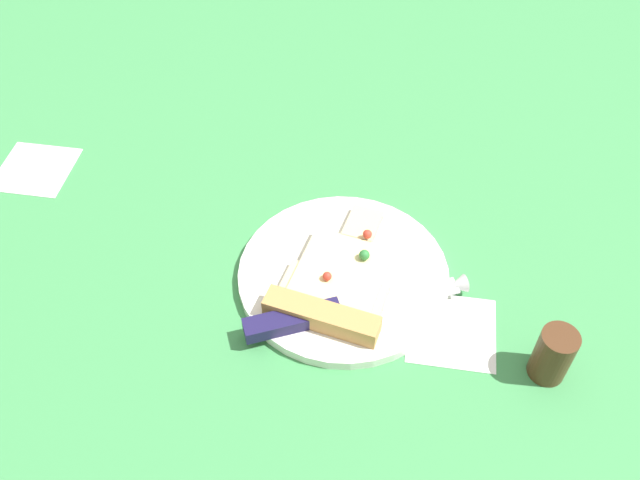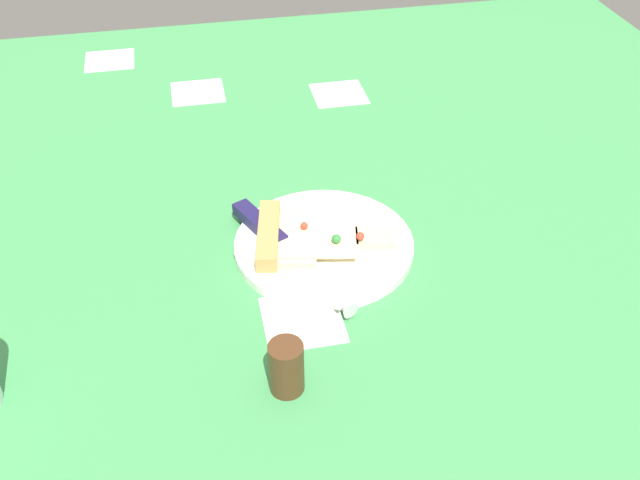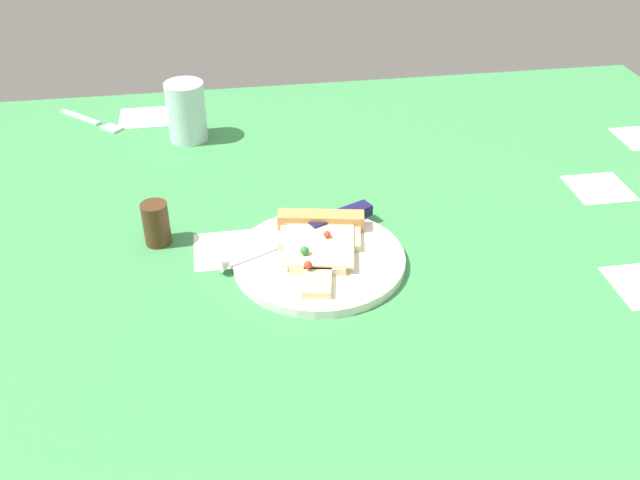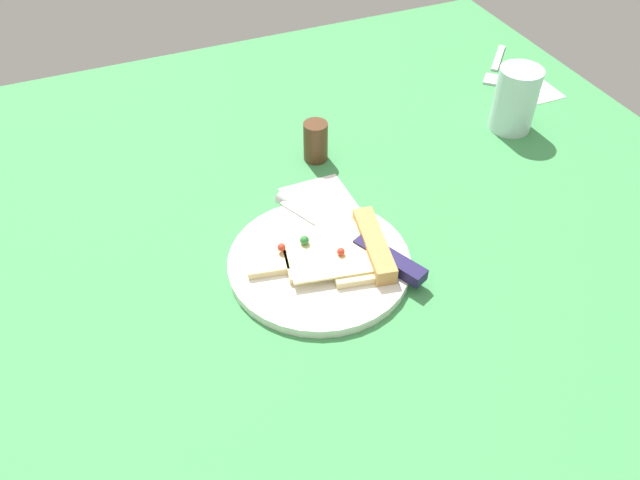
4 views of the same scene
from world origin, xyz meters
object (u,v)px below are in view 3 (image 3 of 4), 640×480
drinking_glass (186,111)px  pepper_shaker (156,224)px  fork (93,121)px  plate (319,260)px  pizza_slice (320,240)px  knife (313,229)px

drinking_glass → pepper_shaker: 32.41cm
pepper_shaker → fork: 43.43cm
plate → fork: plate is taller
plate → pizza_slice: bearing=-100.7°
knife → plate: bearing=154.7°
pizza_slice → drinking_glass: drinking_glass is taller
pizza_slice → drinking_glass: 41.76cm
pizza_slice → fork: pizza_slice is taller
pizza_slice → fork: (34.73, -47.15, -1.61)cm
pizza_slice → fork: size_ratio=1.50×
pizza_slice → drinking_glass: (17.34, -37.86, 3.13)cm
plate → knife: size_ratio=1.01×
knife → fork: knife is taller
plate → pizza_slice: 2.95cm
drinking_glass → pizza_slice: bearing=114.6°
plate → drinking_glass: 44.02cm
knife → fork: bearing=13.0°
drinking_glass → pepper_shaker: size_ratio=1.66×
pizza_slice → knife: 3.17cm
plate → pepper_shaker: (21.21, -8.37, 2.48)cm
pizza_slice → fork: 58.58cm
knife → drinking_glass: bearing=1.1°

